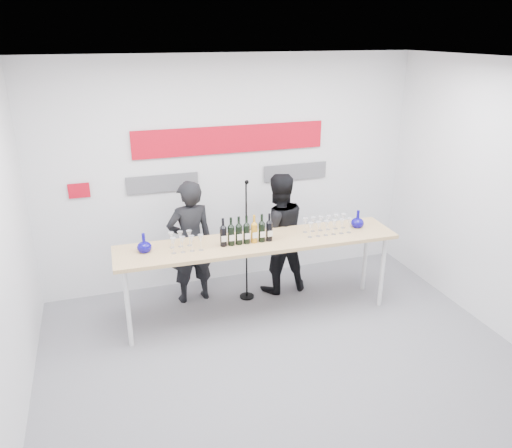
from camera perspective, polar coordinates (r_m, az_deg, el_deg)
The scene contains 12 objects.
ground at distance 5.50m, azimuth 3.10°, elevation -14.94°, with size 5.00×5.00×0.00m, color slate.
back_wall at distance 6.58m, azimuth -2.87°, elevation 5.84°, with size 5.00×0.04×3.00m, color silver.
signage at distance 6.46m, azimuth -3.34°, elevation 8.35°, with size 3.38×0.02×0.79m.
tasting_table at distance 5.78m, azimuth 0.31°, elevation -2.57°, with size 3.29×0.73×0.98m.
wine_bottles at distance 5.62m, azimuth -1.09°, elevation -0.65°, with size 0.62×0.09×0.33m.
decanter_left at distance 5.56m, azimuth -12.69°, elevation -2.09°, with size 0.16×0.16×0.21m, color #0D067A, non-canonical shape.
decanter_right at distance 6.23m, azimuth 11.55°, elevation 0.59°, with size 0.16×0.16×0.21m, color #0D067A, non-canonical shape.
glasses_left at distance 5.54m, azimuth -8.20°, elevation -2.04°, with size 0.36×0.23×0.18m.
glasses_right at distance 6.00m, azimuth 8.15°, elevation -0.15°, with size 0.57×0.24×0.18m.
presenter_left at distance 6.23m, azimuth -7.51°, elevation -2.09°, with size 0.58×0.38×1.59m, color black.
presenter_right at distance 6.44m, azimuth 2.49°, elevation -1.09°, with size 0.78×0.61×1.60m, color black.
mic_stand at distance 6.34m, azimuth -1.07°, elevation -4.54°, with size 0.19×0.19×1.59m.
Camera 1 is at (-1.64, -4.13, 3.24)m, focal length 35.00 mm.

